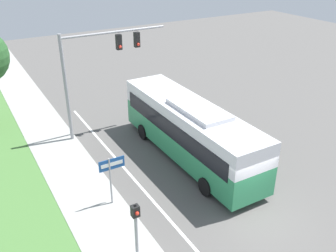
{
  "coord_description": "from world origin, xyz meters",
  "views": [
    {
      "loc": [
        -10.17,
        -9.76,
        11.06
      ],
      "look_at": [
        -0.74,
        6.43,
        1.75
      ],
      "focal_mm": 40.0,
      "sensor_mm": 36.0,
      "label": 1
    }
  ],
  "objects": [
    {
      "name": "ground_plane",
      "position": [
        0.0,
        0.0,
        0.0
      ],
      "size": [
        80.0,
        80.0,
        0.0
      ],
      "primitive_type": "plane",
      "color": "#565451"
    },
    {
      "name": "signal_gantry",
      "position": [
        -3.08,
        10.74,
        4.68
      ],
      "size": [
        6.56,
        0.41,
        6.54
      ],
      "color": "#939399",
      "rests_on": "ground_plane"
    },
    {
      "name": "lane_divider_near",
      "position": [
        -3.6,
        0.0,
        0.0
      ],
      "size": [
        0.14,
        30.0,
        0.01
      ],
      "color": "silver",
      "rests_on": "ground_plane"
    },
    {
      "name": "street_sign",
      "position": [
        -5.3,
        3.65,
        1.78
      ],
      "size": [
        1.21,
        0.08,
        2.51
      ],
      "color": "#939399",
      "rests_on": "ground_plane"
    },
    {
      "name": "pedestrian_signal",
      "position": [
        -5.95,
        -0.24,
        1.94
      ],
      "size": [
        0.28,
        0.34,
        2.82
      ],
      "color": "#939399",
      "rests_on": "ground_plane"
    },
    {
      "name": "bus",
      "position": [
        0.03,
        5.42,
        1.87
      ],
      "size": [
        2.67,
        10.73,
        3.42
      ],
      "color": "#2D8956",
      "rests_on": "ground_plane"
    }
  ]
}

